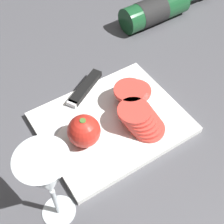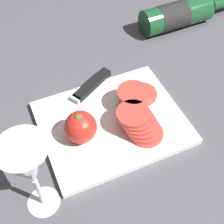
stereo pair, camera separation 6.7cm
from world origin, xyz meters
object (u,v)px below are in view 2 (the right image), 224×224
(wine_bottle, at_px, (179,14))
(tomato_slice_stack_far, at_px, (140,123))
(knife, at_px, (86,90))
(whole_tomato, at_px, (80,127))
(wine_glass, at_px, (29,167))
(tomato_slice_stack_near, at_px, (137,94))

(wine_bottle, distance_m, tomato_slice_stack_far, 0.42)
(knife, bearing_deg, whole_tomato, 35.34)
(whole_tomato, bearing_deg, wine_glass, 41.67)
(knife, bearing_deg, tomato_slice_stack_far, 83.95)
(wine_bottle, relative_size, tomato_slice_stack_far, 3.17)
(tomato_slice_stack_near, bearing_deg, wine_glass, 28.72)
(whole_tomato, distance_m, tomato_slice_stack_far, 0.13)
(wine_bottle, xyz_separation_m, tomato_slice_stack_far, (0.29, 0.31, 0.00))
(wine_bottle, height_order, whole_tomato, whole_tomato)
(knife, distance_m, tomato_slice_stack_near, 0.12)
(whole_tomato, bearing_deg, wine_bottle, -145.92)
(wine_glass, relative_size, whole_tomato, 2.75)
(wine_glass, bearing_deg, knife, -127.77)
(tomato_slice_stack_near, bearing_deg, tomato_slice_stack_far, 67.82)
(wine_bottle, distance_m, wine_glass, 0.65)
(wine_bottle, height_order, tomato_slice_stack_near, wine_bottle)
(wine_bottle, relative_size, knife, 1.37)
(whole_tomato, relative_size, tomato_slice_stack_far, 0.67)
(knife, bearing_deg, tomato_slice_stack_near, 113.77)
(wine_bottle, relative_size, wine_glass, 1.72)
(whole_tomato, height_order, tomato_slice_stack_far, whole_tomato)
(wine_bottle, bearing_deg, tomato_slice_stack_far, 47.18)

